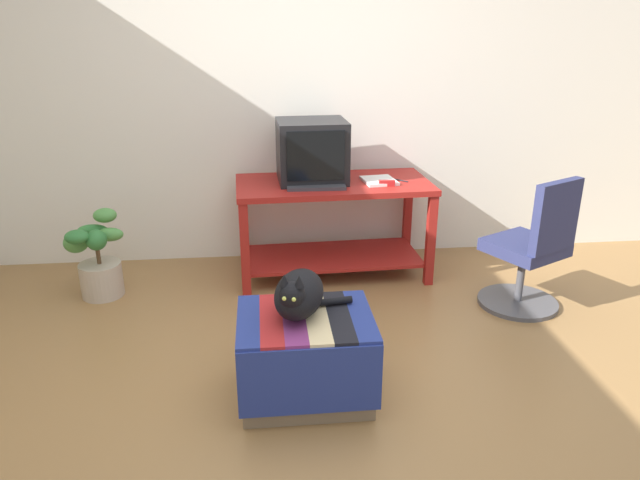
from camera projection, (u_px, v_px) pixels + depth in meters
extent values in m
plane|color=olive|center=(324.00, 405.00, 2.89)|extent=(14.00, 14.00, 0.00)
cube|color=silver|center=(294.00, 89.00, 4.34)|extent=(8.00, 0.10, 2.60)
cube|color=maroon|center=(245.00, 250.00, 3.93)|extent=(0.06, 0.06, 0.66)
cube|color=maroon|center=(431.00, 241.00, 4.10)|extent=(0.06, 0.06, 0.66)
cube|color=maroon|center=(407.00, 215.00, 4.64)|extent=(0.06, 0.06, 0.66)
cube|color=maroon|center=(243.00, 222.00, 4.47)|extent=(0.06, 0.06, 0.66)
cube|color=maroon|center=(333.00, 256.00, 4.35)|extent=(1.28, 0.61, 0.02)
cube|color=maroon|center=(333.00, 185.00, 4.16)|extent=(1.40, 0.72, 0.04)
cube|color=black|center=(312.00, 179.00, 4.19)|extent=(0.34, 0.31, 0.02)
cube|color=black|center=(312.00, 151.00, 4.12)|extent=(0.49, 0.44, 0.43)
cube|color=black|center=(316.00, 156.00, 3.91)|extent=(0.39, 0.03, 0.33)
cube|color=#333338|center=(316.00, 187.00, 3.99)|extent=(0.40, 0.16, 0.02)
cube|color=white|center=(379.00, 181.00, 4.14)|extent=(0.25, 0.28, 0.02)
cube|color=#7A664C|center=(306.00, 358.00, 2.90)|extent=(0.63, 0.49, 0.43)
cube|color=navy|center=(310.00, 382.00, 2.63)|extent=(0.66, 0.01, 0.34)
cube|color=navy|center=(248.00, 321.00, 2.79)|extent=(0.11, 0.53, 0.02)
cube|color=#AD2323|center=(271.00, 320.00, 2.80)|extent=(0.11, 0.53, 0.02)
cube|color=#7A2D6B|center=(294.00, 319.00, 2.81)|extent=(0.11, 0.53, 0.02)
cube|color=beige|center=(317.00, 318.00, 2.83)|extent=(0.11, 0.53, 0.02)
cube|color=black|center=(339.00, 317.00, 2.84)|extent=(0.11, 0.53, 0.02)
cube|color=navy|center=(361.00, 315.00, 2.85)|extent=(0.11, 0.53, 0.02)
ellipsoid|color=black|center=(299.00, 294.00, 2.80)|extent=(0.33, 0.42, 0.22)
sphere|color=black|center=(292.00, 296.00, 2.65)|extent=(0.13, 0.13, 0.13)
cylinder|color=black|center=(323.00, 302.00, 2.91)|extent=(0.30, 0.08, 0.04)
cone|color=black|center=(284.00, 280.00, 2.63)|extent=(0.05, 0.05, 0.06)
cone|color=black|center=(299.00, 281.00, 2.62)|extent=(0.05, 0.05, 0.06)
sphere|color=#C6D151|center=(284.00, 299.00, 2.60)|extent=(0.02, 0.02, 0.02)
sphere|color=#C6D151|center=(294.00, 299.00, 2.60)|extent=(0.02, 0.02, 0.02)
cylinder|color=#B7A893|center=(102.00, 279.00, 4.00)|extent=(0.28, 0.28, 0.24)
cylinder|color=brown|center=(98.00, 256.00, 3.94)|extent=(0.03, 0.03, 0.11)
ellipsoid|color=#4C8E42|center=(110.00, 235.00, 3.90)|extent=(0.18, 0.09, 0.09)
ellipsoid|color=#4C8E42|center=(105.00, 215.00, 3.92)|extent=(0.15, 0.13, 0.10)
ellipsoid|color=#38843D|center=(93.00, 231.00, 3.97)|extent=(0.21, 0.09, 0.09)
ellipsoid|color=#4C8E42|center=(76.00, 243.00, 3.88)|extent=(0.16, 0.16, 0.13)
ellipsoid|color=#2D7033|center=(77.00, 237.00, 3.75)|extent=(0.16, 0.13, 0.09)
ellipsoid|color=#2D7033|center=(96.00, 240.00, 3.81)|extent=(0.13, 0.15, 0.14)
cylinder|color=#4C4C51|center=(517.00, 302.00, 3.91)|extent=(0.52, 0.52, 0.03)
cylinder|color=#4C4C51|center=(521.00, 277.00, 3.84)|extent=(0.05, 0.05, 0.34)
cube|color=navy|center=(525.00, 247.00, 3.77)|extent=(0.57, 0.57, 0.08)
cube|color=navy|center=(556.00, 217.00, 3.53)|extent=(0.36, 0.23, 0.44)
cube|color=#A31E1E|center=(387.00, 183.00, 4.04)|extent=(0.11, 0.04, 0.04)
cylinder|color=black|center=(400.00, 180.00, 4.18)|extent=(0.10, 0.11, 0.01)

